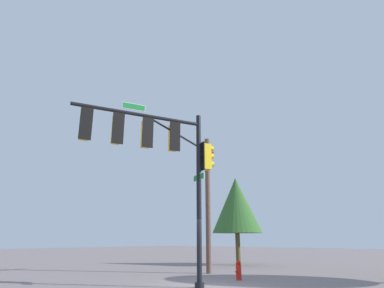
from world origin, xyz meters
The scene contains 5 objects.
ground_plane centered at (0.00, 0.00, 0.00)m, with size 120.00×120.00×0.00m, color gray.
signal_pole_assembly centered at (1.62, -0.73, 5.17)m, with size 5.49×2.64×6.92m.
utility_pole centered at (-4.43, -3.00, 3.88)m, with size 1.78×0.53×7.50m.
fire_hydrant centered at (-3.01, -0.20, 0.41)m, with size 0.33×0.24×0.83m.
tree_mid centered at (-10.35, -4.95, 4.19)m, with size 3.63×3.63×6.22m.
Camera 1 is at (10.00, 8.27, 1.74)m, focal length 29.94 mm.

